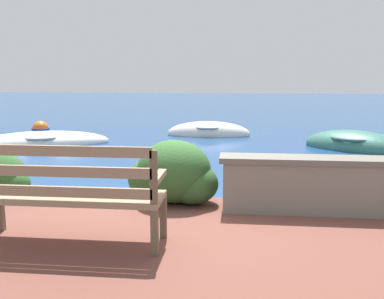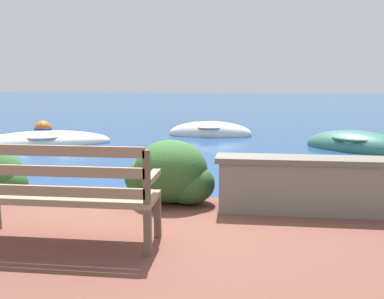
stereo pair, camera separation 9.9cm
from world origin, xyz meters
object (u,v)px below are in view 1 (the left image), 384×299
park_bench (68,192)px  rowboat_nearest (42,143)px  rowboat_far (208,133)px  rowboat_mid (354,146)px  mooring_buoy (41,129)px

park_bench → rowboat_nearest: park_bench is taller
rowboat_far → rowboat_mid: bearing=-27.9°
rowboat_nearest → rowboat_far: bearing=-174.6°
park_bench → rowboat_far: (0.63, 8.94, -0.64)m
park_bench → rowboat_far: park_bench is taller
park_bench → mooring_buoy: 10.37m
rowboat_far → rowboat_nearest: bearing=-151.2°
rowboat_nearest → rowboat_far: 4.64m
mooring_buoy → rowboat_mid: bearing=-14.3°
rowboat_nearest → rowboat_far: size_ratio=1.44×
park_bench → rowboat_nearest: (-3.46, 6.75, -0.65)m
rowboat_nearest → park_bench: bearing=94.4°
rowboat_mid → rowboat_nearest: bearing=-144.9°
rowboat_far → mooring_buoy: bearing=177.4°
rowboat_far → mooring_buoy: size_ratio=4.39×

